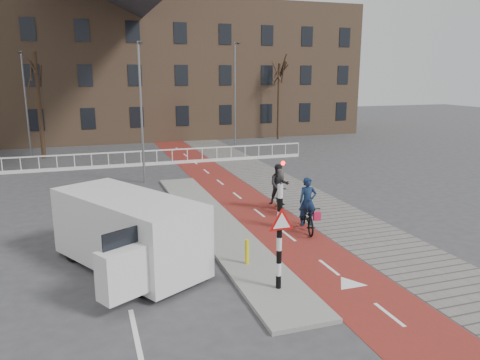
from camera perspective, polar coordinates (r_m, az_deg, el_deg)
name	(u,v)px	position (r m, az deg, el deg)	size (l,w,h in m)	color
ground	(271,262)	(14.95, 3.79, -9.89)	(120.00, 120.00, 0.00)	#38383A
bike_lane	(225,186)	(24.42, -1.80, -0.79)	(2.50, 60.00, 0.01)	maroon
sidewalk	(275,183)	(25.34, 4.28, -0.31)	(3.00, 60.00, 0.01)	slate
curb_island	(215,224)	(18.27, -3.01, -5.37)	(1.80, 16.00, 0.12)	gray
traffic_signal	(280,222)	(12.29, 4.89, -5.14)	(0.80, 0.80, 3.68)	black
bollard	(247,252)	(14.33, 0.85, -8.73)	(0.12, 0.12, 0.77)	yellow
cyclist_near	(307,213)	(17.61, 8.21, -4.04)	(1.10, 2.07, 2.04)	black
cyclist_far	(279,191)	(20.09, 4.78, -1.39)	(1.11, 1.94, 2.01)	black
van	(128,231)	(14.46, -13.49, -6.03)	(4.38, 5.57, 2.24)	silver
railing	(92,164)	(30.24, -17.61, 1.87)	(28.00, 0.10, 0.99)	silver
townhouse_row	(106,50)	(44.84, -16.08, 15.03)	(46.00, 10.00, 15.90)	#7F6047
tree_mid	(39,106)	(34.93, -23.28, 8.27)	(0.29, 0.29, 7.17)	black
tree_right	(279,102)	(41.87, 4.72, 9.48)	(0.22, 0.22, 6.60)	black
streetlight_near	(141,114)	(25.23, -11.93, 7.86)	(0.12, 0.12, 7.37)	slate
streetlight_left	(26,105)	(35.66, -24.61, 8.26)	(0.12, 0.12, 7.22)	slate
streetlight_right	(235,95)	(37.69, -0.62, 10.29)	(0.12, 0.12, 8.11)	slate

